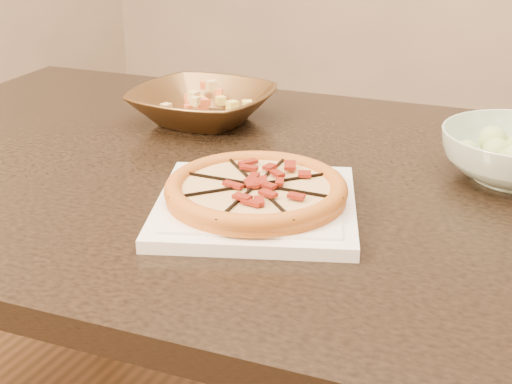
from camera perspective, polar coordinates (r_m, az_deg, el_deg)
dining_table at (r=1.18m, az=-0.56°, el=-2.40°), size 1.53×1.05×0.75m
plate at (r=0.98m, az=0.00°, el=-1.04°), size 0.35×0.35×0.02m
pizza at (r=0.98m, az=-0.00°, el=0.21°), size 0.25×0.25×0.03m
bronze_bowl at (r=1.37m, az=-4.28°, el=6.93°), size 0.26×0.26×0.06m
mixed_dish at (r=1.36m, az=-4.43°, el=8.80°), size 0.09×0.12×0.03m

